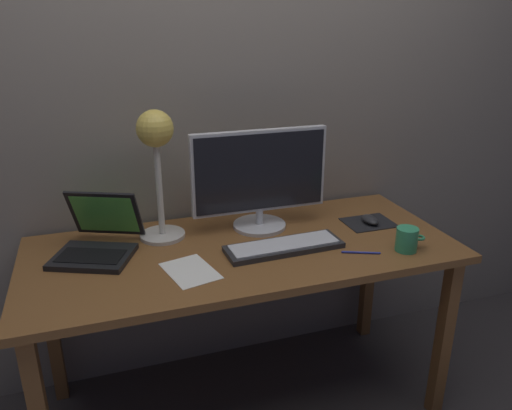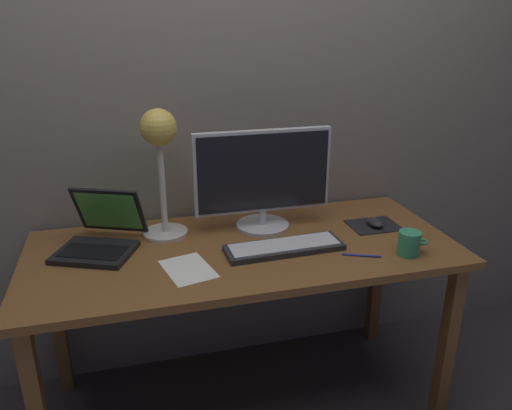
{
  "view_description": "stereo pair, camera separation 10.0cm",
  "coord_description": "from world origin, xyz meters",
  "px_view_note": "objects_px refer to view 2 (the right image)",
  "views": [
    {
      "loc": [
        -0.49,
        -1.63,
        1.55
      ],
      "look_at": [
        0.04,
        -0.05,
        0.92
      ],
      "focal_mm": 35.11,
      "sensor_mm": 36.0,
      "label": 1
    },
    {
      "loc": [
        -0.4,
        -1.66,
        1.55
      ],
      "look_at": [
        0.04,
        -0.05,
        0.92
      ],
      "focal_mm": 35.11,
      "sensor_mm": 36.0,
      "label": 2
    }
  ],
  "objects_px": {
    "coffee_mug": "(410,243)",
    "pen": "(362,255)",
    "desk_lamp": "(160,147)",
    "keyboard_main": "(284,247)",
    "monitor": "(263,177)",
    "mouse": "(375,222)",
    "laptop": "(102,232)"
  },
  "relations": [
    {
      "from": "laptop",
      "to": "desk_lamp",
      "type": "xyz_separation_m",
      "value": [
        0.24,
        0.05,
        0.3
      ]
    },
    {
      "from": "mouse",
      "to": "pen",
      "type": "height_order",
      "value": "mouse"
    },
    {
      "from": "laptop",
      "to": "coffee_mug",
      "type": "distance_m",
      "value": 1.13
    },
    {
      "from": "desk_lamp",
      "to": "laptop",
      "type": "bearing_deg",
      "value": -167.69
    },
    {
      "from": "keyboard_main",
      "to": "desk_lamp",
      "type": "bearing_deg",
      "value": 148.22
    },
    {
      "from": "pen",
      "to": "monitor",
      "type": "bearing_deg",
      "value": 127.97
    },
    {
      "from": "monitor",
      "to": "keyboard_main",
      "type": "relative_size",
      "value": 1.24
    },
    {
      "from": "laptop",
      "to": "pen",
      "type": "height_order",
      "value": "laptop"
    },
    {
      "from": "desk_lamp",
      "to": "pen",
      "type": "bearing_deg",
      "value": -29.57
    },
    {
      "from": "monitor",
      "to": "coffee_mug",
      "type": "bearing_deg",
      "value": -40.29
    },
    {
      "from": "keyboard_main",
      "to": "coffee_mug",
      "type": "xyz_separation_m",
      "value": [
        0.43,
        -0.15,
        0.03
      ]
    },
    {
      "from": "coffee_mug",
      "to": "monitor",
      "type": "bearing_deg",
      "value": 139.71
    },
    {
      "from": "keyboard_main",
      "to": "laptop",
      "type": "xyz_separation_m",
      "value": [
        -0.65,
        0.2,
        0.05
      ]
    },
    {
      "from": "laptop",
      "to": "pen",
      "type": "relative_size",
      "value": 2.73
    },
    {
      "from": "coffee_mug",
      "to": "pen",
      "type": "relative_size",
      "value": 0.82
    },
    {
      "from": "mouse",
      "to": "pen",
      "type": "distance_m",
      "value": 0.29
    },
    {
      "from": "laptop",
      "to": "mouse",
      "type": "height_order",
      "value": "laptop"
    },
    {
      "from": "coffee_mug",
      "to": "pen",
      "type": "bearing_deg",
      "value": 170.75
    },
    {
      "from": "monitor",
      "to": "keyboard_main",
      "type": "xyz_separation_m",
      "value": [
        0.02,
        -0.23,
        -0.2
      ]
    },
    {
      "from": "desk_lamp",
      "to": "monitor",
      "type": "bearing_deg",
      "value": -4.1
    },
    {
      "from": "keyboard_main",
      "to": "coffee_mug",
      "type": "distance_m",
      "value": 0.45
    },
    {
      "from": "monitor",
      "to": "pen",
      "type": "distance_m",
      "value": 0.49
    },
    {
      "from": "mouse",
      "to": "coffee_mug",
      "type": "relative_size",
      "value": 0.84
    },
    {
      "from": "monitor",
      "to": "coffee_mug",
      "type": "xyz_separation_m",
      "value": [
        0.44,
        -0.38,
        -0.17
      ]
    },
    {
      "from": "keyboard_main",
      "to": "monitor",
      "type": "bearing_deg",
      "value": 94.77
    },
    {
      "from": "keyboard_main",
      "to": "coffee_mug",
      "type": "bearing_deg",
      "value": -19.46
    },
    {
      "from": "laptop",
      "to": "desk_lamp",
      "type": "relative_size",
      "value": 0.77
    },
    {
      "from": "monitor",
      "to": "desk_lamp",
      "type": "bearing_deg",
      "value": 175.9
    },
    {
      "from": "desk_lamp",
      "to": "coffee_mug",
      "type": "bearing_deg",
      "value": -25.83
    },
    {
      "from": "monitor",
      "to": "desk_lamp",
      "type": "relative_size",
      "value": 1.1
    },
    {
      "from": "desk_lamp",
      "to": "coffee_mug",
      "type": "xyz_separation_m",
      "value": [
        0.84,
        -0.4,
        -0.31
      ]
    },
    {
      "from": "keyboard_main",
      "to": "mouse",
      "type": "xyz_separation_m",
      "value": [
        0.43,
        0.11,
        0.01
      ]
    }
  ]
}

